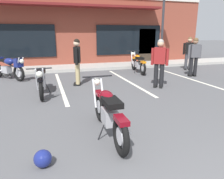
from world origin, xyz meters
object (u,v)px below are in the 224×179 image
Objects in this scene: motorcycle_red_sportbike at (9,67)px; person_near_building at (160,61)px; motorcycle_silver_naked at (138,63)px; person_by_back_row at (189,51)px; parking_lot_lamp_post at (165,5)px; person_in_shorts_foreground at (77,59)px; motorcycle_foreground_classic at (108,111)px; helmet_on_pavement at (43,158)px; motorcycle_black_cruiser at (41,80)px; person_in_black_shirt at (194,55)px.

person_near_building reaches higher than motorcycle_red_sportbike.
person_near_building is (-0.52, -2.90, 0.49)m from motorcycle_silver_naked.
parking_lot_lamp_post is at bearing 140.01° from person_by_back_row.
person_in_shorts_foreground is 1.00× the size of person_by_back_row.
person_near_building is at bearing -29.88° from motorcycle_red_sportbike.
parking_lot_lamp_post is at bearing 52.91° from motorcycle_foreground_classic.
motorcycle_red_sportbike is at bearing 179.18° from motorcycle_silver_naked.
motorcycle_foreground_classic is 8.71m from parking_lot_lamp_post.
person_in_shorts_foreground is 1.00× the size of person_near_building.
motorcycle_silver_naked is at bearing -156.43° from parking_lot_lamp_post.
person_in_shorts_foreground is 6.44× the size of helmet_on_pavement.
motorcycle_foreground_classic is 1.26× the size of person_near_building.
motorcycle_black_cruiser reaches higher than helmet_on_pavement.
person_by_back_row and person_near_building have the same top height.
parking_lot_lamp_post is (6.18, 3.34, 2.75)m from motorcycle_black_cruiser.
motorcycle_black_cruiser is at bearing -171.47° from person_in_black_shirt.
parking_lot_lamp_post is at bearing 49.71° from helmet_on_pavement.
parking_lot_lamp_post is at bearing 23.57° from motorcycle_silver_naked.
motorcycle_black_cruiser is at bearing 89.97° from helmet_on_pavement.
person_by_back_row is 0.34× the size of parking_lot_lamp_post.
person_in_black_shirt is 3.29m from parking_lot_lamp_post.
person_by_back_row is (8.48, -0.20, 0.42)m from motorcycle_red_sportbike.
person_in_shorts_foreground is (0.07, 4.12, 0.49)m from motorcycle_foreground_classic.
motorcycle_red_sportbike is at bearing 150.12° from person_near_building.
parking_lot_lamp_post is (6.18, 7.29, 3.08)m from helmet_on_pavement.
motorcycle_red_sportbike is 8.49m from person_by_back_row.
person_in_shorts_foreground reaches higher than motorcycle_foreground_classic.
motorcycle_silver_naked is at bearing 30.15° from motorcycle_black_cruiser.
motorcycle_silver_naked is 2.55m from person_in_black_shirt.
helmet_on_pavement is at bearing -149.65° from motorcycle_foreground_classic.
person_in_black_shirt is at bearing 8.53° from motorcycle_black_cruiser.
motorcycle_red_sportbike is 6.00m from person_near_building.
person_in_shorts_foreground reaches higher than motorcycle_black_cruiser.
parking_lot_lamp_post is (-1.04, 0.87, 2.26)m from person_by_back_row.
motorcycle_silver_naked is (4.45, 2.59, 0.00)m from motorcycle_black_cruiser.
helmet_on_pavement is (-1.20, -0.70, -0.33)m from motorcycle_foreground_classic.
motorcycle_foreground_classic and motorcycle_red_sportbike have the same top height.
person_in_black_shirt is at bearing -85.88° from parking_lot_lamp_post.
motorcycle_foreground_classic is at bearing -140.81° from person_in_black_shirt.
motorcycle_foreground_classic is at bearing -69.76° from motorcycle_black_cruiser.
person_by_back_row is 1.00× the size of person_near_building.
person_by_back_row is at bearing 15.07° from person_in_shorts_foreground.
motorcycle_silver_naked is 1.26× the size of person_in_black_shirt.
person_in_shorts_foreground is at bearing -35.47° from motorcycle_red_sportbike.
motorcycle_foreground_classic is 1.26× the size of person_by_back_row.
motorcycle_silver_naked is (5.71, -0.08, -0.07)m from motorcycle_red_sportbike.
motorcycle_silver_naked is 1.26× the size of person_in_shorts_foreground.
motorcycle_red_sportbike is 7.94m from parking_lot_lamp_post.
person_in_black_shirt is 1.00× the size of person_near_building.
person_in_black_shirt is at bearing 0.94° from person_in_shorts_foreground.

